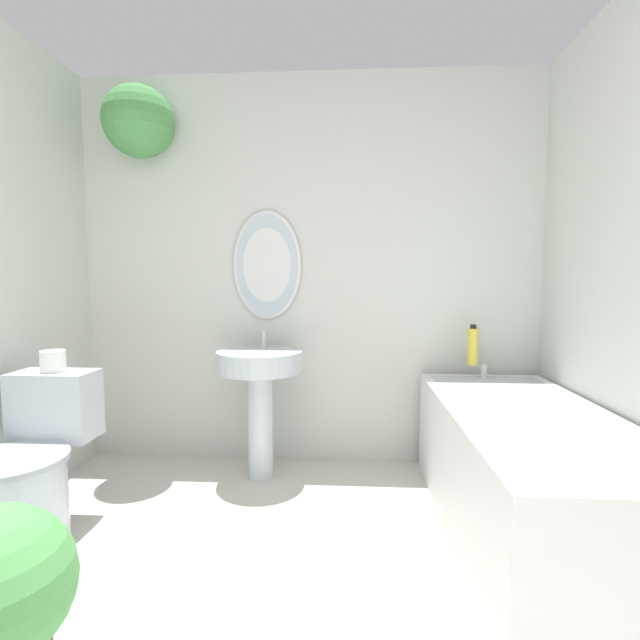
% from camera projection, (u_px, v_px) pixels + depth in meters
% --- Properties ---
extents(wall_back, '(2.95, 0.41, 2.40)m').
position_uv_depth(wall_back, '(284.00, 251.00, 2.88)').
color(wall_back, silver).
rests_on(wall_back, ground_plane).
extents(toilet, '(0.44, 0.63, 0.72)m').
position_uv_depth(toilet, '(24.00, 479.00, 1.98)').
color(toilet, silver).
rests_on(toilet, ground_plane).
extents(pedestal_sink, '(0.49, 0.49, 0.84)m').
position_uv_depth(pedestal_sink, '(260.00, 381.00, 2.66)').
color(pedestal_sink, silver).
rests_on(pedestal_sink, ground_plane).
extents(bathtub, '(0.70, 1.61, 0.66)m').
position_uv_depth(bathtub, '(528.00, 473.00, 2.04)').
color(bathtub, silver).
rests_on(bathtub, ground_plane).
extents(shampoo_bottle, '(0.06, 0.06, 0.24)m').
position_uv_depth(shampoo_bottle, '(473.00, 346.00, 2.70)').
color(shampoo_bottle, gold).
rests_on(shampoo_bottle, bathtub).
extents(toilet_paper_roll, '(0.11, 0.11, 0.10)m').
position_uv_depth(toilet_paper_roll, '(53.00, 361.00, 2.17)').
color(toilet_paper_roll, white).
rests_on(toilet_paper_roll, toilet).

